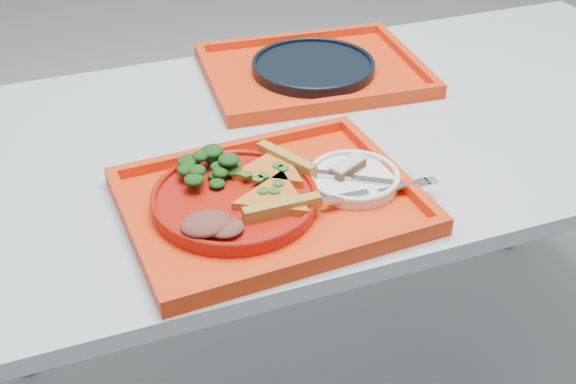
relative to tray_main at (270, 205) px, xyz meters
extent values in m
plane|color=gray|center=(0.24, 0.21, -0.76)|extent=(10.00, 10.00, 0.00)
cube|color=#9AA3AC|center=(0.24, 0.21, -0.02)|extent=(1.60, 0.80, 0.03)
cylinder|color=gray|center=(0.96, 0.53, -0.40)|extent=(0.05, 0.05, 0.72)
cube|color=red|center=(0.00, 0.00, 0.00)|extent=(0.47, 0.37, 0.01)
cube|color=red|center=(0.25, 0.42, 0.00)|extent=(0.48, 0.39, 0.01)
cylinder|color=#9E150A|center=(-0.06, 0.01, 0.02)|extent=(0.26, 0.26, 0.02)
cylinder|color=white|center=(0.14, 0.00, 0.01)|extent=(0.15, 0.15, 0.01)
cylinder|color=black|center=(0.25, 0.42, 0.01)|extent=(0.26, 0.26, 0.02)
ellipsoid|color=black|center=(-0.07, 0.08, 0.05)|extent=(0.09, 0.08, 0.04)
ellipsoid|color=brown|center=(-0.12, -0.06, 0.04)|extent=(0.08, 0.06, 0.02)
cube|color=#512C1B|center=(0.14, 0.02, 0.03)|extent=(0.07, 0.05, 0.01)
cube|color=beige|center=(0.14, 0.02, 0.04)|extent=(0.07, 0.05, 0.00)
cube|color=silver|center=(0.15, -0.01, 0.02)|extent=(0.16, 0.11, 0.01)
cube|color=silver|center=(0.16, -0.06, 0.02)|extent=(0.19, 0.03, 0.01)
camera|label=1|loc=(-0.30, -0.88, 0.67)|focal=45.00mm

